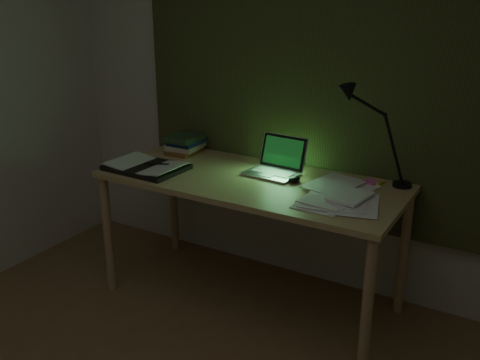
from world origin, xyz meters
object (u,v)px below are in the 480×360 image
(desk, at_px, (250,241))
(loose_papers, at_px, (341,195))
(desk_lamp, at_px, (407,138))
(open_textbook, at_px, (146,166))
(book_stack, at_px, (185,144))
(laptop, at_px, (272,158))

(desk, distance_m, loose_papers, 0.68)
(desk_lamp, bearing_deg, open_textbook, -175.89)
(desk, height_order, book_stack, book_stack)
(desk_lamp, bearing_deg, loose_papers, -140.91)
(desk, height_order, desk_lamp, desk_lamp)
(loose_papers, bearing_deg, desk_lamp, 53.80)
(book_stack, distance_m, loose_papers, 1.21)
(desk, distance_m, book_stack, 0.82)
(open_textbook, height_order, book_stack, book_stack)
(laptop, xyz_separation_m, book_stack, (-0.71, 0.13, -0.05))
(book_stack, bearing_deg, desk, -20.70)
(desk_lamp, bearing_deg, book_stack, 167.96)
(book_stack, height_order, loose_papers, book_stack)
(laptop, relative_size, book_stack, 1.46)
(laptop, bearing_deg, open_textbook, -152.81)
(desk, xyz_separation_m, desk_lamp, (0.78, 0.30, 0.67))
(desk, xyz_separation_m, book_stack, (-0.63, 0.24, 0.46))
(laptop, height_order, loose_papers, laptop)
(open_textbook, xyz_separation_m, book_stack, (-0.01, 0.41, 0.04))
(desk_lamp, bearing_deg, desk, -173.46)
(open_textbook, xyz_separation_m, desk_lamp, (1.40, 0.48, 0.26))
(loose_papers, bearing_deg, desk, 178.38)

